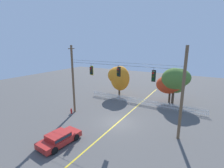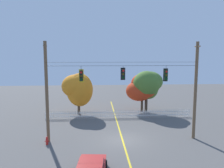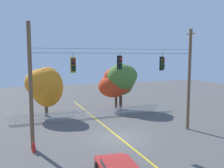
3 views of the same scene
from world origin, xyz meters
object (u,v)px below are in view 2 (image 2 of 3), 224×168
at_px(traffic_signal_westbound_side, 81,76).
at_px(autumn_maple_near_fence, 78,88).
at_px(autumn_oak_far_east, 148,84).
at_px(fire_hydrant, 47,141).
at_px(traffic_signal_northbound_secondary, 166,75).
at_px(autumn_maple_mid, 142,88).
at_px(traffic_signal_northbound_primary, 123,74).

xyz_separation_m(traffic_signal_westbound_side, autumn_maple_near_fence, (-1.11, 9.88, -2.61)).
relative_size(autumn_oak_far_east, fire_hydrant, 7.82).
height_order(traffic_signal_westbound_side, autumn_maple_near_fence, traffic_signal_westbound_side).
bearing_deg(traffic_signal_northbound_secondary, autumn_oak_far_east, 86.09).
bearing_deg(autumn_maple_mid, traffic_signal_westbound_side, -126.07).
relative_size(traffic_signal_westbound_side, autumn_oak_far_east, 0.26).
xyz_separation_m(autumn_maple_mid, autumn_oak_far_east, (0.82, -0.17, 0.59)).
relative_size(autumn_maple_near_fence, autumn_maple_mid, 1.04).
distance_m(autumn_maple_mid, fire_hydrant, 16.12).
bearing_deg(autumn_oak_far_east, traffic_signal_westbound_side, -129.29).
height_order(autumn_maple_near_fence, autumn_oak_far_east, autumn_oak_far_east).
xyz_separation_m(traffic_signal_northbound_primary, fire_hydrant, (-7.01, -0.71, -5.99)).
xyz_separation_m(autumn_maple_near_fence, autumn_oak_far_east, (9.74, 0.66, 0.41)).
height_order(traffic_signal_northbound_primary, autumn_oak_far_east, traffic_signal_northbound_primary).
bearing_deg(traffic_signal_northbound_primary, traffic_signal_westbound_side, 179.99).
relative_size(traffic_signal_northbound_primary, fire_hydrant, 1.77).
distance_m(traffic_signal_northbound_primary, autumn_maple_mid, 11.79).
bearing_deg(traffic_signal_northbound_primary, fire_hydrant, -174.18).
relative_size(traffic_signal_northbound_secondary, fire_hydrant, 1.98).
distance_m(traffic_signal_northbound_secondary, autumn_maple_near_fence, 13.64).
bearing_deg(autumn_maple_mid, fire_hydrant, -133.78).
bearing_deg(autumn_oak_far_east, autumn_maple_mid, 168.12).
xyz_separation_m(traffic_signal_northbound_secondary, autumn_maple_near_fence, (-9.02, 9.88, -2.64)).
height_order(traffic_signal_westbound_side, fire_hydrant, traffic_signal_westbound_side).
bearing_deg(fire_hydrant, autumn_oak_far_east, 43.72).
relative_size(traffic_signal_westbound_side, fire_hydrant, 2.00).
bearing_deg(autumn_oak_far_east, traffic_signal_northbound_secondary, -93.91).
xyz_separation_m(traffic_signal_northbound_secondary, fire_hydrant, (-11.05, -0.72, -5.87)).
height_order(traffic_signal_northbound_secondary, autumn_oak_far_east, traffic_signal_northbound_secondary).
bearing_deg(traffic_signal_westbound_side, traffic_signal_northbound_primary, -0.01).
bearing_deg(autumn_maple_mid, autumn_maple_near_fence, -174.66).
distance_m(traffic_signal_westbound_side, autumn_maple_near_fence, 10.28).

